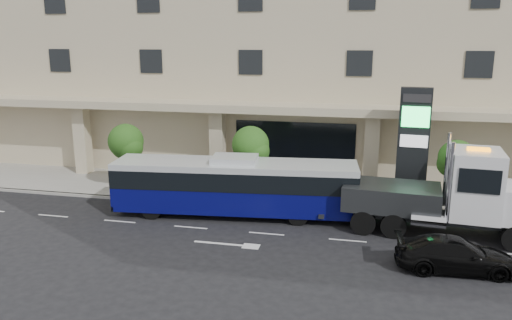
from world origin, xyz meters
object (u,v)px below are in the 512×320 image
Objects in this scene: tow_truck at (452,196)px; black_sedan at (455,255)px; signage_pylon at (413,147)px; city_bus at (235,185)px.

black_sedan is (-0.36, -4.04, -1.32)m from tow_truck.
signage_pylon reaches higher than black_sedan.
signage_pylon is (9.47, 3.29, 1.88)m from city_bus.
tow_truck reaches higher than city_bus.
tow_truck is 1.61× the size of signage_pylon.
city_bus is 11.13m from tow_truck.
tow_truck is 2.23× the size of black_sedan.
black_sedan is at bearing -28.94° from city_bus.
tow_truck is at bearing -8.69° from city_bus.
signage_pylon is at bearing 117.97° from tow_truck.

